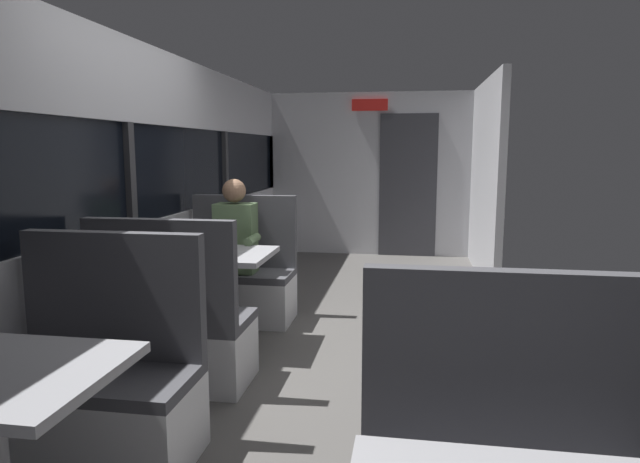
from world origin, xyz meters
The scene contains 9 objects.
ground_plane centered at (0.00, 0.00, -0.01)m, with size 3.30×9.20×0.02m, color #514F4C.
carriage_window_panel_left centered at (-1.45, 0.00, 1.11)m, with size 0.09×8.48×2.30m.
carriage_end_bulkhead centered at (0.06, 4.19, 1.14)m, with size 2.90×0.11×2.30m.
carriage_aisle_panel_right centered at (1.45, 3.00, 1.15)m, with size 0.08×2.40×2.30m, color #B2B2B7.
bench_near_window_facing_entry centered at (-0.89, -1.39, 0.33)m, with size 0.95×0.50×1.10m.
dining_table_mid_window centered at (-0.89, 0.17, 0.64)m, with size 0.90×0.70×0.74m.
bench_mid_window_facing_end centered at (-0.89, -0.53, 0.33)m, with size 0.95×0.50×1.10m.
bench_mid_window_facing_entry centered at (-0.89, 0.87, 0.33)m, with size 0.95×0.50×1.10m.
seated_passenger centered at (-0.89, 0.80, 0.54)m, with size 0.47×0.55×1.26m.
Camera 1 is at (0.57, -3.74, 1.51)m, focal length 31.04 mm.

